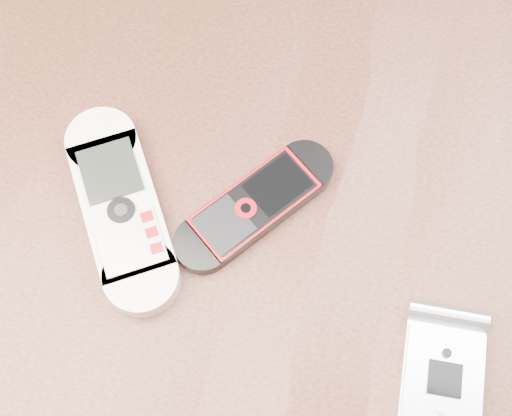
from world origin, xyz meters
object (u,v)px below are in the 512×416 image
object	(u,v)px
table	(250,257)
nokia_white	(121,207)
motorola_razr	(442,385)
nokia_black_red	(255,205)

from	to	relation	value
table	nokia_white	bearing A→B (deg)	-166.44
table	motorola_razr	distance (m)	0.21
nokia_black_red	nokia_white	bearing A→B (deg)	-127.48
table	motorola_razr	size ratio (longest dim) A/B	11.66
table	motorola_razr	bearing A→B (deg)	-31.32
table	motorola_razr	xyz separation A→B (m)	(0.15, -0.09, 0.11)
table	nokia_white	size ratio (longest dim) A/B	7.39
table	nokia_white	world-z (taller)	nokia_white
table	nokia_black_red	bearing A→B (deg)	42.35
nokia_white	motorola_razr	xyz separation A→B (m)	(0.24, -0.07, -0.00)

